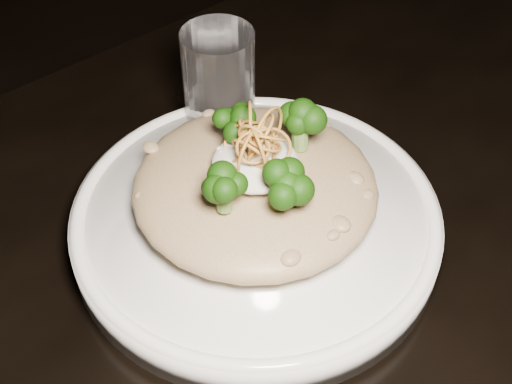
% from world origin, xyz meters
% --- Properties ---
extents(table, '(1.10, 0.80, 0.75)m').
position_xyz_m(table, '(0.00, 0.00, 0.67)').
color(table, black).
rests_on(table, ground).
extents(plate, '(0.32, 0.32, 0.03)m').
position_xyz_m(plate, '(-0.05, 0.07, 0.77)').
color(plate, white).
rests_on(plate, table).
extents(risotto, '(0.21, 0.21, 0.05)m').
position_xyz_m(risotto, '(-0.05, 0.07, 0.81)').
color(risotto, brown).
rests_on(risotto, plate).
extents(broccoli, '(0.14, 0.14, 0.05)m').
position_xyz_m(broccoli, '(-0.06, 0.06, 0.85)').
color(broccoli, black).
rests_on(broccoli, risotto).
extents(cheese, '(0.07, 0.07, 0.02)m').
position_xyz_m(cheese, '(-0.06, 0.07, 0.84)').
color(cheese, silver).
rests_on(cheese, risotto).
extents(shallots, '(0.06, 0.06, 0.04)m').
position_xyz_m(shallots, '(-0.05, 0.07, 0.87)').
color(shallots, olive).
rests_on(shallots, cheese).
extents(drinking_glass, '(0.08, 0.08, 0.12)m').
position_xyz_m(drinking_glass, '(0.01, 0.19, 0.81)').
color(drinking_glass, white).
rests_on(drinking_glass, table).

